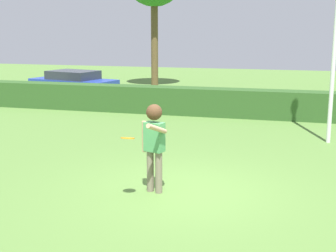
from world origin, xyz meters
The scene contains 5 objects.
ground_plane centered at (0.00, 0.00, 0.00)m, with size 60.00×60.00×0.00m, color #567D38.
person centered at (-0.51, -0.17, 1.11)m, with size 0.55×0.80×1.78m.
frisbee centered at (-0.82, -0.81, 1.23)m, with size 0.26×0.26×0.07m.
hedge_row centered at (0.00, 8.60, 0.51)m, with size 21.47×0.90×1.02m, color #2D5322.
parked_car_blue centered at (-8.24, 11.77, 0.69)m, with size 4.48×2.66×1.25m.
Camera 1 is at (2.19, -8.83, 3.21)m, focal length 50.91 mm.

